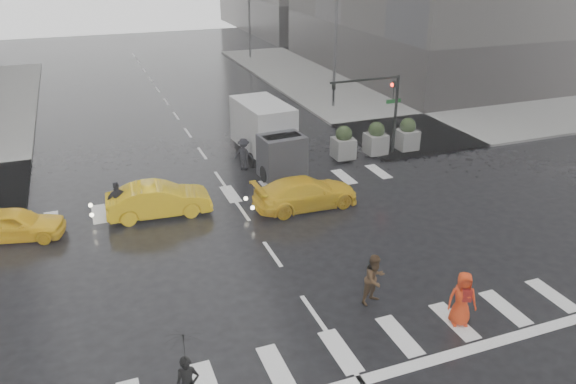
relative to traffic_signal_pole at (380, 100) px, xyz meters
name	(u,v)px	position (x,y,z in m)	size (l,w,h in m)	color
ground	(272,254)	(-9.01, -8.01, -3.22)	(120.00, 120.00, 0.00)	black
sidewalk_ne	(437,98)	(10.49, 9.49, -3.14)	(35.00, 35.00, 0.15)	slate
road_markings	(272,254)	(-9.01, -8.01, -3.21)	(18.00, 48.00, 0.01)	silver
traffic_signal_pole	(380,100)	(0.00, 0.00, 0.00)	(4.45, 0.42, 4.50)	black
street_lamp_near	(334,38)	(1.86, 9.99, 1.73)	(2.15, 0.22, 9.00)	#59595B
street_lamp_far	(248,8)	(1.86, 29.99, 1.73)	(2.15, 0.22, 9.00)	#59595B
planter_west	(343,143)	(-2.01, 0.19, -2.23)	(1.10, 1.10, 1.80)	slate
planter_mid	(376,139)	(-0.01, 0.19, -2.23)	(1.10, 1.10, 1.80)	slate
planter_east	(407,135)	(1.99, 0.19, -2.23)	(1.10, 1.10, 1.80)	slate
pedestrian_black	(186,361)	(-13.60, -14.68, -1.61)	(1.10, 1.12, 2.43)	black
pedestrian_brown	(375,279)	(-6.90, -12.15, -2.33)	(0.86, 0.67, 1.77)	#442D18
pedestrian_orange	(462,299)	(-4.92, -14.13, -2.30)	(1.04, 0.88, 1.82)	red
pedestrian_far_a	(118,201)	(-14.17, -2.92, -2.33)	(1.03, 0.63, 1.76)	black
pedestrian_far_b	(244,154)	(-7.48, 0.78, -2.36)	(1.11, 0.61, 1.72)	black
taxi_front	(15,224)	(-18.25, -3.14, -2.57)	(1.54, 3.83, 1.30)	yellow
taxi_mid	(159,200)	(-12.49, -3.06, -2.48)	(1.56, 4.46, 1.47)	yellow
taxi_rear	(306,193)	(-6.21, -4.57, -2.52)	(1.95, 4.23, 1.39)	yellow
box_truck	(268,134)	(-6.01, 1.18, -1.53)	(2.24, 5.97, 3.17)	#B9B9BB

